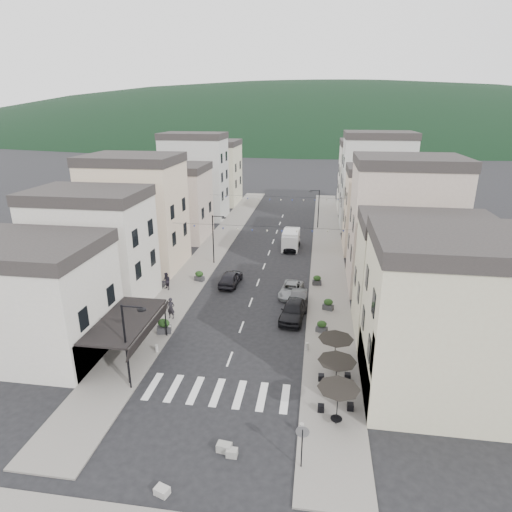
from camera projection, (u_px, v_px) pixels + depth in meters
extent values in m
plane|color=black|center=(210.00, 412.00, 26.49)|extent=(700.00, 700.00, 0.00)
cube|color=slate|center=(214.00, 247.00, 57.38)|extent=(4.00, 76.00, 0.12)
cube|color=slate|center=(327.00, 253.00, 55.31)|extent=(4.00, 76.00, 0.12)
ellipsoid|color=black|center=(313.00, 133.00, 306.61)|extent=(640.00, 360.00, 70.00)
cube|color=beige|center=(23.00, 303.00, 31.98)|extent=(12.00, 8.00, 8.00)
cube|color=#C1B89A|center=(450.00, 327.00, 26.56)|extent=(10.00, 8.00, 10.00)
cube|color=black|center=(125.00, 320.00, 31.14)|extent=(3.60, 7.50, 0.15)
cube|color=black|center=(149.00, 328.00, 31.05)|extent=(0.34, 7.50, 0.99)
cylinder|color=black|center=(129.00, 369.00, 28.16)|extent=(0.10, 0.10, 3.20)
cylinder|color=black|center=(166.00, 319.00, 34.70)|extent=(0.10, 0.10, 3.20)
cube|color=beige|center=(94.00, 253.00, 39.92)|extent=(10.00, 7.00, 10.00)
cube|color=#262323|center=(86.00, 195.00, 38.10)|extent=(10.20, 7.14, 1.00)
cube|color=beige|center=(137.00, 217.00, 48.92)|extent=(10.00, 8.00, 12.00)
cube|color=#262323|center=(131.00, 159.00, 46.78)|extent=(10.20, 8.16, 1.00)
cube|color=#AB968B|center=(172.00, 205.00, 60.54)|extent=(10.00, 8.00, 9.50)
cube|color=#262323|center=(170.00, 168.00, 58.81)|extent=(10.20, 8.16, 1.00)
cube|color=#B5B5B0|center=(195.00, 179.00, 71.17)|extent=(10.00, 7.00, 13.00)
cube|color=#262323|center=(193.00, 136.00, 68.86)|extent=(10.20, 7.14, 1.00)
cube|color=#C1B89A|center=(213.00, 175.00, 82.70)|extent=(10.00, 9.00, 11.00)
cube|color=#262323|center=(212.00, 143.00, 80.72)|extent=(10.20, 9.18, 1.00)
cube|color=#C1B89A|center=(421.00, 284.00, 34.20)|extent=(10.00, 7.00, 9.00)
cube|color=#262323|center=(430.00, 224.00, 32.55)|extent=(10.20, 7.14, 1.00)
cube|color=#AB968B|center=(402.00, 230.00, 42.96)|extent=(10.00, 8.00, 12.50)
cube|color=#262323|center=(410.00, 161.00, 40.73)|extent=(10.20, 8.16, 1.00)
cube|color=beige|center=(385.00, 214.00, 54.57)|extent=(10.00, 7.00, 10.00)
cube|color=#262323|center=(389.00, 170.00, 52.76)|extent=(10.20, 7.14, 1.00)
cube|color=#B5B5B0|center=(375.00, 184.00, 65.20)|extent=(10.00, 8.00, 13.50)
cube|color=#262323|center=(380.00, 135.00, 62.81)|extent=(10.20, 8.16, 1.00)
cube|color=beige|center=(367.00, 178.00, 76.74)|extent=(10.00, 9.00, 11.50)
cube|color=#262323|center=(370.00, 143.00, 74.67)|extent=(10.20, 9.18, 1.00)
cylinder|color=black|center=(337.00, 408.00, 25.00)|extent=(0.06, 0.06, 2.30)
cone|color=black|center=(338.00, 392.00, 24.64)|extent=(2.50, 2.50, 0.55)
cylinder|color=black|center=(336.00, 419.00, 25.26)|extent=(0.70, 0.70, 0.04)
cylinder|color=black|center=(336.00, 379.00, 27.61)|extent=(0.06, 0.06, 2.30)
cone|color=black|center=(337.00, 365.00, 27.25)|extent=(2.50, 2.50, 0.55)
cylinder|color=black|center=(335.00, 389.00, 27.87)|extent=(0.70, 0.70, 0.04)
cylinder|color=black|center=(335.00, 356.00, 30.23)|extent=(0.06, 0.06, 2.30)
cone|color=black|center=(336.00, 342.00, 29.87)|extent=(2.50, 2.50, 0.55)
cylinder|color=black|center=(334.00, 365.00, 30.49)|extent=(0.70, 0.70, 0.04)
cylinder|color=black|center=(126.00, 346.00, 28.21)|extent=(0.14, 0.14, 6.00)
cylinder|color=black|center=(132.00, 307.00, 27.15)|extent=(1.40, 0.10, 0.10)
cylinder|color=black|center=(142.00, 310.00, 27.11)|extent=(0.56, 0.56, 0.08)
cylinder|color=black|center=(213.00, 240.00, 50.62)|extent=(0.14, 0.14, 6.00)
cylinder|color=black|center=(218.00, 216.00, 49.56)|extent=(1.40, 0.10, 0.10)
cylinder|color=black|center=(224.00, 218.00, 49.52)|extent=(0.56, 0.56, 0.08)
cylinder|color=black|center=(318.00, 209.00, 65.73)|extent=(0.14, 0.14, 6.00)
cylinder|color=black|center=(315.00, 190.00, 64.87)|extent=(1.40, 0.10, 0.10)
cylinder|color=black|center=(310.00, 191.00, 65.01)|extent=(0.56, 0.56, 0.08)
cylinder|color=black|center=(302.00, 449.00, 22.00)|extent=(0.07, 0.07, 2.50)
cylinder|color=slate|center=(303.00, 432.00, 21.64)|extent=(0.70, 0.04, 0.70)
cylinder|color=gray|center=(157.00, 348.00, 32.74)|extent=(0.26, 0.26, 0.60)
cylinder|color=gray|center=(170.00, 329.00, 35.54)|extent=(0.26, 0.26, 0.60)
cylinder|color=gray|center=(307.00, 346.00, 33.03)|extent=(0.26, 0.26, 0.60)
cylinder|color=gray|center=(302.00, 428.00, 24.62)|extent=(0.26, 0.26, 0.60)
cylinder|color=black|center=(259.00, 226.00, 45.05)|extent=(19.00, 0.02, 0.02)
cone|color=beige|center=(180.00, 225.00, 46.32)|extent=(0.28, 0.28, 0.24)
cone|color=navy|center=(194.00, 226.00, 46.13)|extent=(0.28, 0.28, 0.24)
cone|color=beige|center=(208.00, 228.00, 45.93)|extent=(0.28, 0.28, 0.24)
cone|color=navy|center=(223.00, 229.00, 45.73)|extent=(0.28, 0.28, 0.24)
cone|color=beige|center=(237.00, 230.00, 45.53)|extent=(0.28, 0.28, 0.24)
cone|color=navy|center=(252.00, 230.00, 45.32)|extent=(0.28, 0.28, 0.24)
cone|color=beige|center=(267.00, 231.00, 45.10)|extent=(0.28, 0.28, 0.24)
cone|color=navy|center=(282.00, 231.00, 44.87)|extent=(0.28, 0.28, 0.24)
cone|color=beige|center=(297.00, 232.00, 44.64)|extent=(0.28, 0.28, 0.24)
cone|color=navy|center=(312.00, 232.00, 44.40)|extent=(0.28, 0.28, 0.24)
cone|color=beige|center=(328.00, 232.00, 44.15)|extent=(0.28, 0.28, 0.24)
cone|color=navy|center=(343.00, 231.00, 43.90)|extent=(0.28, 0.28, 0.24)
cylinder|color=black|center=(275.00, 197.00, 59.99)|extent=(19.00, 0.02, 0.02)
cone|color=beige|center=(215.00, 196.00, 61.26)|extent=(0.28, 0.28, 0.24)
cone|color=navy|center=(226.00, 197.00, 61.06)|extent=(0.28, 0.28, 0.24)
cone|color=beige|center=(237.00, 198.00, 60.87)|extent=(0.28, 0.28, 0.24)
cone|color=navy|center=(248.00, 199.00, 60.67)|extent=(0.28, 0.28, 0.24)
cone|color=beige|center=(259.00, 199.00, 60.47)|extent=(0.28, 0.28, 0.24)
cone|color=navy|center=(270.00, 200.00, 60.26)|extent=(0.28, 0.28, 0.24)
cone|color=beige|center=(281.00, 200.00, 60.04)|extent=(0.28, 0.28, 0.24)
cone|color=navy|center=(292.00, 200.00, 59.81)|extent=(0.28, 0.28, 0.24)
cone|color=beige|center=(303.00, 200.00, 59.58)|extent=(0.28, 0.28, 0.24)
cone|color=navy|center=(315.00, 200.00, 59.34)|extent=(0.28, 0.28, 0.24)
cone|color=beige|center=(326.00, 200.00, 59.09)|extent=(0.28, 0.28, 0.24)
cone|color=navy|center=(338.00, 200.00, 58.84)|extent=(0.28, 0.28, 0.24)
imported|color=black|center=(293.00, 310.00, 37.96)|extent=(2.59, 5.23, 1.72)
imported|color=#38383B|center=(298.00, 300.00, 40.38)|extent=(1.52, 4.16, 1.36)
imported|color=gray|center=(291.00, 290.00, 42.77)|extent=(2.53, 4.64, 1.23)
imported|color=black|center=(292.00, 245.00, 56.49)|extent=(2.27, 4.63, 1.30)
imported|color=black|center=(231.00, 278.00, 45.30)|extent=(2.11, 4.65, 1.55)
cube|color=silver|center=(291.00, 240.00, 57.14)|extent=(2.15, 5.26, 2.18)
cube|color=silver|center=(291.00, 233.00, 56.16)|extent=(2.07, 3.52, 0.54)
cylinder|color=black|center=(283.00, 249.00, 55.68)|extent=(0.28, 0.77, 0.76)
cylinder|color=black|center=(296.00, 250.00, 55.42)|extent=(0.28, 0.77, 0.76)
cylinder|color=black|center=(286.00, 240.00, 59.34)|extent=(0.28, 0.77, 0.76)
cylinder|color=black|center=(298.00, 241.00, 59.07)|extent=(0.28, 0.77, 0.76)
imported|color=black|center=(171.00, 308.00, 37.73)|extent=(0.76, 0.55, 1.96)
imported|color=black|center=(167.00, 281.00, 43.71)|extent=(1.12, 1.09, 1.82)
cube|color=gray|center=(224.00, 447.00, 23.43)|extent=(0.86, 0.60, 0.50)
cube|color=gray|center=(232.00, 453.00, 23.11)|extent=(0.61, 0.47, 0.45)
cube|color=#999692|center=(162.00, 491.00, 20.84)|extent=(0.82, 0.70, 0.40)
cube|color=#2B2B2D|center=(164.00, 330.00, 35.50)|extent=(1.26, 0.89, 0.57)
ellipsoid|color=black|center=(164.00, 323.00, 35.29)|extent=(1.01, 0.64, 0.73)
cube|color=#323234|center=(199.00, 279.00, 46.18)|extent=(1.13, 0.86, 0.50)
ellipsoid|color=black|center=(199.00, 274.00, 45.99)|extent=(0.89, 0.56, 0.64)
cube|color=#2F3032|center=(322.00, 329.00, 35.67)|extent=(1.03, 0.77, 0.46)
ellipsoid|color=black|center=(322.00, 324.00, 35.51)|extent=(0.81, 0.51, 0.59)
cube|color=#323335|center=(328.00, 307.00, 39.59)|extent=(1.09, 0.84, 0.48)
ellipsoid|color=black|center=(328.00, 302.00, 39.41)|extent=(0.85, 0.54, 0.62)
cube|color=#2A2A2C|center=(317.00, 283.00, 45.14)|extent=(0.98, 0.59, 0.47)
ellipsoid|color=black|center=(317.00, 278.00, 44.97)|extent=(0.83, 0.53, 0.60)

